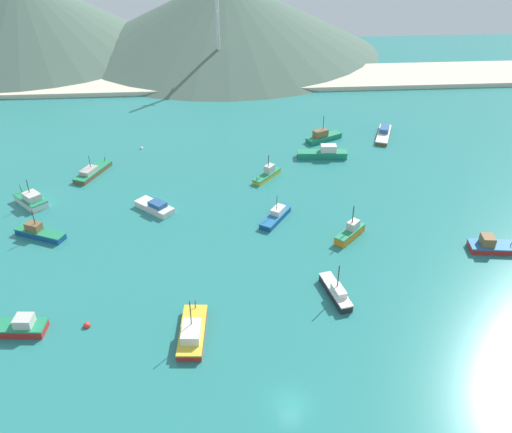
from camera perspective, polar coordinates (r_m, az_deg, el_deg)
The scene contains 21 objects.
ground at distance 86.70m, azimuth 1.13°, elevation -3.87°, with size 260.00×280.00×0.50m.
fishing_boat_1 at distance 108.05m, azimuth 1.23°, elevation 4.54°, with size 6.37×7.16×4.84m.
fishing_boat_2 at distance 78.31m, azimuth -23.75°, elevation -10.65°, with size 7.16×3.49×2.53m.
fishing_boat_3 at distance 114.29m, azimuth -17.02°, elevation 4.60°, with size 6.67×10.21×4.24m.
fishing_boat_4 at distance 94.31m, azimuth 2.14°, elevation 0.06°, with size 6.35×8.07×4.74m.
fishing_boat_5 at distance 90.71m, azimuth 10.00°, elevation -1.66°, with size 6.20×6.26×5.96m.
fishing_boat_6 at distance 71.69m, azimuth -6.80°, elevation -12.09°, with size 3.90×9.69×6.19m.
fishing_boat_7 at distance 94.28m, azimuth 23.65°, elevation -2.85°, with size 7.35×4.07×2.66m.
fishing_boat_8 at distance 106.90m, azimuth -22.80°, elevation 1.64°, with size 7.24×7.40×5.25m.
fishing_boat_9 at distance 98.56m, azimuth -10.69°, elevation 1.03°, with size 7.62×7.34×2.01m.
fishing_boat_10 at distance 96.75m, azimuth -22.07°, elevation -1.57°, with size 9.12×5.82×4.99m.
fishing_boat_11 at distance 130.47m, azimuth 13.42°, elevation 8.59°, with size 6.51×11.36×1.99m.
fishing_boat_12 at distance 78.15m, azimuth 8.50°, elevation -7.92°, with size 3.52×8.32×5.68m.
fishing_boat_14 at distance 125.68m, azimuth 7.13°, elevation 8.45°, with size 9.08×6.31×6.00m.
fishing_boat_15 at distance 117.27m, azimuth 7.15°, elevation 6.70°, with size 10.91×3.31×2.89m.
buoy_1 at distance 123.51m, azimuth -12.07°, elevation 7.12°, with size 0.69×0.69×0.69m.
buoy_2 at distance 76.50m, azimuth -17.53°, elevation -11.00°, with size 0.97×0.97×0.97m.
beach_strip at distance 166.00m, azimuth -1.73°, elevation 14.39°, with size 247.00×22.46×1.20m, color beige.
hill_west at distance 207.94m, azimuth -23.38°, elevation 19.20°, with size 96.37×96.37×26.70m.
hill_central at distance 198.02m, azimuth -3.38°, elevation 20.75°, with size 108.02×108.02×24.83m.
radio_tower at distance 163.95m, azimuth -4.10°, elevation 19.70°, with size 3.15×2.52×31.50m.
Camera 1 is at (-6.93, -40.06, 50.35)m, focal length 37.62 mm.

